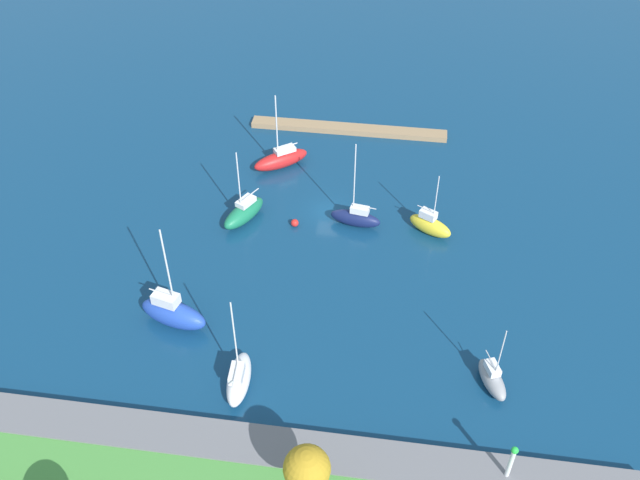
% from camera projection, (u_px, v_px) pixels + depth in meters
% --- Properties ---
extents(water, '(160.00, 160.00, 0.00)m').
position_uv_depth(water, '(328.00, 212.00, 79.07)').
color(water, navy).
rests_on(water, ground).
extents(pier_dock, '(25.69, 2.00, 0.72)m').
position_uv_depth(pier_dock, '(348.00, 129.00, 91.44)').
color(pier_dock, '#997A56').
rests_on(pier_dock, ground).
extents(breakwater, '(57.42, 3.61, 1.01)m').
position_uv_depth(breakwater, '(277.00, 449.00, 55.68)').
color(breakwater, slate).
rests_on(breakwater, ground).
extents(harbor_beacon, '(0.56, 0.56, 3.73)m').
position_uv_depth(harbor_beacon, '(512.00, 460.00, 52.04)').
color(harbor_beacon, silver).
rests_on(harbor_beacon, breakwater).
extents(park_tree_east, '(3.44, 3.44, 6.20)m').
position_uv_depth(park_tree_east, '(307.00, 469.00, 49.15)').
color(park_tree_east, brown).
rests_on(park_tree_east, shoreline_park).
extents(sailboat_yellow_lone_north, '(5.21, 3.90, 7.78)m').
position_uv_depth(sailboat_yellow_lone_north, '(430.00, 225.00, 75.61)').
color(sailboat_yellow_lone_north, yellow).
rests_on(sailboat_yellow_lone_north, water).
extents(sailboat_white_far_south, '(2.22, 5.79, 10.30)m').
position_uv_depth(sailboat_white_far_south, '(239.00, 378.00, 60.16)').
color(sailboat_white_far_south, white).
rests_on(sailboat_white_far_south, water).
extents(sailboat_red_outer_mooring, '(6.92, 5.84, 9.97)m').
position_uv_depth(sailboat_red_outer_mooring, '(281.00, 159.00, 84.94)').
color(sailboat_red_outer_mooring, red).
rests_on(sailboat_red_outer_mooring, water).
extents(sailboat_gray_by_breakwater, '(3.16, 4.80, 7.42)m').
position_uv_depth(sailboat_gray_by_breakwater, '(492.00, 378.00, 60.42)').
color(sailboat_gray_by_breakwater, gray).
rests_on(sailboat_gray_by_breakwater, water).
extents(sailboat_navy_west_end, '(5.80, 2.45, 10.63)m').
position_uv_depth(sailboat_navy_west_end, '(356.00, 217.00, 76.61)').
color(sailboat_navy_west_end, '#141E4C').
rests_on(sailboat_navy_west_end, water).
extents(sailboat_green_lone_south, '(4.74, 6.44, 9.27)m').
position_uv_depth(sailboat_green_lone_south, '(244.00, 212.00, 77.21)').
color(sailboat_green_lone_south, '#19724C').
rests_on(sailboat_green_lone_south, water).
extents(sailboat_blue_center_basin, '(7.15, 3.94, 11.88)m').
position_uv_depth(sailboat_blue_center_basin, '(173.00, 313.00, 65.45)').
color(sailboat_blue_center_basin, '#2347B2').
rests_on(sailboat_blue_center_basin, water).
extents(mooring_buoy_red, '(0.85, 0.85, 0.85)m').
position_uv_depth(mooring_buoy_red, '(295.00, 223.00, 76.94)').
color(mooring_buoy_red, red).
rests_on(mooring_buoy_red, water).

